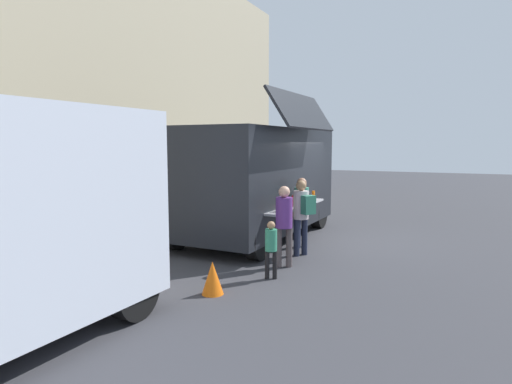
# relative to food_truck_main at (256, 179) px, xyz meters

# --- Properties ---
(ground_plane) EXTENTS (60.00, 60.00, 0.00)m
(ground_plane) POSITION_rel_food_truck_main_xyz_m (0.60, -2.00, -1.55)
(ground_plane) COLOR #38383D
(curb_strip) EXTENTS (28.00, 1.60, 0.15)m
(curb_strip) POSITION_rel_food_truck_main_xyz_m (-4.00, 2.62, -1.48)
(curb_strip) COLOR #9E998E
(curb_strip) RESTS_ON ground
(food_truck_main) EXTENTS (5.48, 3.11, 3.65)m
(food_truck_main) POSITION_rel_food_truck_main_xyz_m (0.00, 0.00, 0.00)
(food_truck_main) COLOR black
(food_truck_main) RESTS_ON ground
(traffic_cone_orange) EXTENTS (0.36, 0.36, 0.55)m
(traffic_cone_orange) POSITION_rel_food_truck_main_xyz_m (-4.29, -1.24, -1.28)
(traffic_cone_orange) COLOR orange
(traffic_cone_orange) RESTS_ON ground
(trash_bin) EXTENTS (0.60, 0.60, 0.88)m
(trash_bin) POSITION_rel_food_truck_main_xyz_m (4.36, 2.32, -1.11)
(trash_bin) COLOR #2D5D37
(trash_bin) RESTS_ON ground
(customer_front_ordering) EXTENTS (0.53, 0.38, 1.66)m
(customer_front_ordering) POSITION_rel_food_truck_main_xyz_m (-0.58, -1.45, -0.57)
(customer_front_ordering) COLOR #1F243A
(customer_front_ordering) RESTS_ON ground
(customer_mid_with_backpack) EXTENTS (0.48, 0.54, 1.66)m
(customer_mid_with_backpack) POSITION_rel_food_truck_main_xyz_m (-1.31, -1.73, -0.53)
(customer_mid_with_backpack) COLOR #1D2336
(customer_mid_with_backpack) RESTS_ON ground
(customer_rear_waiting) EXTENTS (0.33, 0.33, 1.63)m
(customer_rear_waiting) POSITION_rel_food_truck_main_xyz_m (-2.32, -1.70, -0.58)
(customer_rear_waiting) COLOR #4E4344
(customer_rear_waiting) RESTS_ON ground
(child_near_queue) EXTENTS (0.22, 0.22, 1.07)m
(child_near_queue) POSITION_rel_food_truck_main_xyz_m (-3.13, -1.78, -0.92)
(child_near_queue) COLOR black
(child_near_queue) RESTS_ON ground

